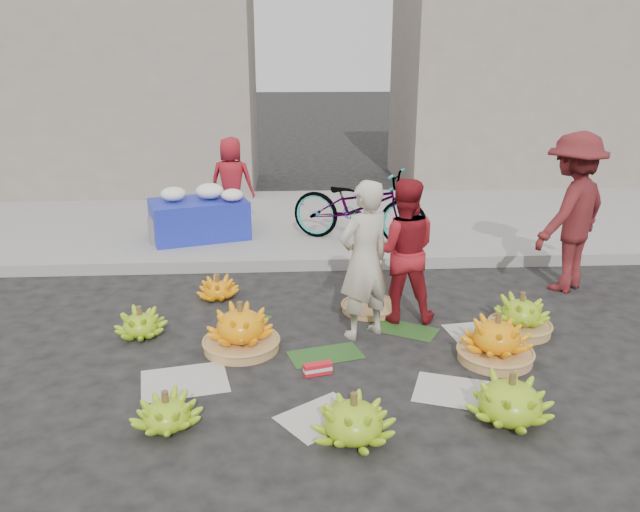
{
  "coord_description": "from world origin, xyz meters",
  "views": [
    {
      "loc": [
        -0.45,
        -5.25,
        2.59
      ],
      "look_at": [
        -0.11,
        0.54,
        0.7
      ],
      "focal_mm": 35.0,
      "sensor_mm": 36.0,
      "label": 1
    }
  ],
  "objects": [
    {
      "name": "ground",
      "position": [
        0.0,
        0.0,
        0.0
      ],
      "size": [
        80.0,
        80.0,
        0.0
      ],
      "primitive_type": "plane",
      "color": "black",
      "rests_on": "ground"
    },
    {
      "name": "banana_bunch_6",
      "position": [
        -1.85,
        0.32,
        0.13
      ],
      "size": [
        0.55,
        0.55,
        0.3
      ],
      "rotation": [
        0.0,
        0.0,
        0.22
      ],
      "color": "#73AB18",
      "rests_on": "ground"
    },
    {
      "name": "vendor_cream",
      "position": [
        0.28,
        0.21,
        0.76
      ],
      "size": [
        0.66,
        0.59,
        1.52
      ],
      "primitive_type": "imported",
      "rotation": [
        0.0,
        0.0,
        3.65
      ],
      "color": "beige",
      "rests_on": "ground"
    },
    {
      "name": "incense_stack",
      "position": [
        -0.19,
        -0.55,
        0.06
      ],
      "size": [
        0.25,
        0.14,
        0.1
      ],
      "primitive_type": "cube",
      "rotation": [
        0.0,
        0.0,
        0.27
      ],
      "color": "red",
      "rests_on": "ground"
    },
    {
      "name": "banana_bunch_0",
      "position": [
        -0.86,
        -0.03,
        0.2
      ],
      "size": [
        0.69,
        0.69,
        0.47
      ],
      "rotation": [
        0.0,
        0.0,
        0.14
      ],
      "color": "#A37744",
      "rests_on": "ground"
    },
    {
      "name": "bicycle",
      "position": [
        0.56,
        2.94,
        0.62
      ],
      "size": [
        1.43,
        2.01,
        1.0
      ],
      "primitive_type": "imported",
      "rotation": [
        0.0,
        0.0,
        1.12
      ],
      "color": "gray",
      "rests_on": "sidewalk"
    },
    {
      "name": "banana_bunch_1",
      "position": [
        -1.32,
        -1.28,
        0.13
      ],
      "size": [
        0.6,
        0.6,
        0.31
      ],
      "rotation": [
        0.0,
        0.0,
        0.34
      ],
      "color": "#73AB18",
      "rests_on": "ground"
    },
    {
      "name": "newspaper_scatter",
      "position": [
        0.0,
        -0.8,
        0.0
      ],
      "size": [
        3.2,
        1.8,
        0.0
      ],
      "primitive_type": null,
      "color": "#BCB7AE",
      "rests_on": "ground"
    },
    {
      "name": "building_right",
      "position": [
        4.5,
        7.7,
        2.5
      ],
      "size": [
        5.0,
        3.0,
        5.0
      ],
      "primitive_type": "cube",
      "color": "gray",
      "rests_on": "sidewalk"
    },
    {
      "name": "basket_spare",
      "position": [
        0.44,
        0.79,
        0.03
      ],
      "size": [
        0.77,
        0.77,
        0.07
      ],
      "primitive_type": "cylinder",
      "rotation": [
        0.0,
        0.0,
        0.41
      ],
      "color": "#A37744",
      "rests_on": "ground"
    },
    {
      "name": "banana_bunch_3",
      "position": [
        1.18,
        -1.33,
        0.18
      ],
      "size": [
        0.68,
        0.68,
        0.4
      ],
      "rotation": [
        0.0,
        0.0,
        0.05
      ],
      "color": "#73AB18",
      "rests_on": "ground"
    },
    {
      "name": "building_left",
      "position": [
        -4.0,
        7.2,
        2.0
      ],
      "size": [
        6.0,
        3.0,
        4.0
      ],
      "primitive_type": "cube",
      "color": "gray",
      "rests_on": "sidewalk"
    },
    {
      "name": "banana_bunch_7",
      "position": [
        -1.2,
        1.24,
        0.12
      ],
      "size": [
        0.48,
        0.48,
        0.28
      ],
      "rotation": [
        0.0,
        0.0,
        -0.17
      ],
      "color": "#FFA30C",
      "rests_on": "ground"
    },
    {
      "name": "banana_bunch_4",
      "position": [
        1.39,
        -0.38,
        0.19
      ],
      "size": [
        0.65,
        0.65,
        0.45
      ],
      "rotation": [
        0.0,
        0.0,
        0.15
      ],
      "color": "#A37744",
      "rests_on": "ground"
    },
    {
      "name": "banana_bunch_5",
      "position": [
        1.82,
        0.17,
        0.17
      ],
      "size": [
        0.59,
        0.59,
        0.42
      ],
      "rotation": [
        0.0,
        0.0,
        -0.03
      ],
      "color": "#A37744",
      "rests_on": "ground"
    },
    {
      "name": "vendor_red",
      "position": [
        0.72,
        0.59,
        0.73
      ],
      "size": [
        0.76,
        0.62,
        1.45
      ],
      "primitive_type": "imported",
      "rotation": [
        0.0,
        0.0,
        3.03
      ],
      "color": "#A4191F",
      "rests_on": "ground"
    },
    {
      "name": "curb",
      "position": [
        0.0,
        2.2,
        0.07
      ],
      "size": [
        40.0,
        0.25,
        0.15
      ],
      "primitive_type": "cube",
      "color": "gray",
      "rests_on": "ground"
    },
    {
      "name": "grey_bucket",
      "position": [
        -2.14,
        3.05,
        0.3
      ],
      "size": [
        0.32,
        0.32,
        0.36
      ],
      "primitive_type": "cylinder",
      "color": "slate",
      "rests_on": "sidewalk"
    },
    {
      "name": "banana_bunch_2",
      "position": [
        0.01,
        -1.49,
        0.16
      ],
      "size": [
        0.69,
        0.69,
        0.36
      ],
      "rotation": [
        0.0,
        0.0,
        0.21
      ],
      "color": "#73AB18",
      "rests_on": "ground"
    },
    {
      "name": "flower_table",
      "position": [
        -1.63,
        3.26,
        0.43
      ],
      "size": [
        1.47,
        1.16,
        0.75
      ],
      "rotation": [
        0.0,
        0.0,
        0.31
      ],
      "color": "#1923A5",
      "rests_on": "sidewalk"
    },
    {
      "name": "man_striped",
      "position": [
        2.75,
        1.33,
        0.9
      ],
      "size": [
        1.33,
        1.24,
        1.79
      ],
      "primitive_type": "imported",
      "rotation": [
        0.0,
        0.0,
        3.8
      ],
      "color": "maroon",
      "rests_on": "ground"
    },
    {
      "name": "flower_vendor",
      "position": [
        -1.21,
        3.91,
        0.78
      ],
      "size": [
        0.71,
        0.52,
        1.32
      ],
      "primitive_type": "imported",
      "rotation": [
        0.0,
        0.0,
        2.98
      ],
      "color": "#A4191F",
      "rests_on": "sidewalk"
    },
    {
      "name": "banana_leaves",
      "position": [
        -0.1,
        0.2,
        0.0
      ],
      "size": [
        2.0,
        1.0,
        0.0
      ],
      "primitive_type": null,
      "color": "#1C4416",
      "rests_on": "ground"
    },
    {
      "name": "sidewalk",
      "position": [
        0.0,
        4.3,
        0.06
      ],
      "size": [
        40.0,
        4.0,
        0.12
      ],
      "primitive_type": "cube",
      "color": "gray",
      "rests_on": "ground"
    }
  ]
}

